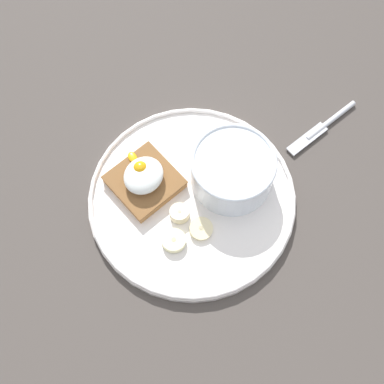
% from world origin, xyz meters
% --- Properties ---
extents(ground_plane, '(1.20, 1.20, 0.02)m').
position_xyz_m(ground_plane, '(0.00, 0.00, 0.01)').
color(ground_plane, '#46403B').
rests_on(ground_plane, ground).
extents(plate, '(0.29, 0.29, 0.02)m').
position_xyz_m(plate, '(0.00, 0.00, 0.03)').
color(plate, white).
rests_on(plate, ground_plane).
extents(oatmeal_bowl, '(0.12, 0.12, 0.06)m').
position_xyz_m(oatmeal_bowl, '(0.05, -0.03, 0.06)').
color(oatmeal_bowl, white).
rests_on(oatmeal_bowl, plate).
extents(toast_slice, '(0.11, 0.11, 0.02)m').
position_xyz_m(toast_slice, '(-0.02, 0.07, 0.04)').
color(toast_slice, brown).
rests_on(toast_slice, plate).
extents(poached_egg, '(0.06, 0.07, 0.03)m').
position_xyz_m(poached_egg, '(-0.02, 0.07, 0.06)').
color(poached_egg, white).
rests_on(poached_egg, toast_slice).
extents(banana_slice_front, '(0.05, 0.05, 0.01)m').
position_xyz_m(banana_slice_front, '(-0.07, -0.01, 0.04)').
color(banana_slice_front, beige).
rests_on(banana_slice_front, plate).
extents(banana_slice_left, '(0.04, 0.04, 0.02)m').
position_xyz_m(banana_slice_left, '(-0.03, 0.00, 0.04)').
color(banana_slice_left, beige).
rests_on(banana_slice_left, plate).
extents(banana_slice_back, '(0.04, 0.04, 0.01)m').
position_xyz_m(banana_slice_back, '(-0.03, -0.04, 0.04)').
color(banana_slice_back, beige).
rests_on(banana_slice_back, plate).
extents(knife, '(0.13, 0.05, 0.01)m').
position_xyz_m(knife, '(0.20, -0.10, 0.02)').
color(knife, silver).
rests_on(knife, ground_plane).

